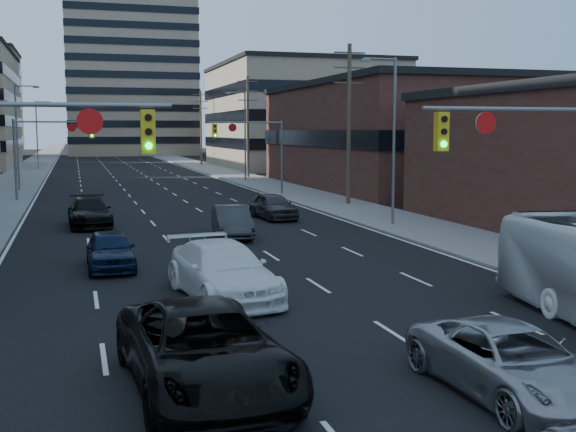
# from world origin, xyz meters

# --- Properties ---
(road_surface) EXTENTS (18.00, 300.00, 0.02)m
(road_surface) POSITION_xyz_m (0.00, 130.00, 0.01)
(road_surface) COLOR black
(road_surface) RESTS_ON ground
(sidewalk_left) EXTENTS (5.00, 300.00, 0.15)m
(sidewalk_left) POSITION_xyz_m (-11.50, 130.00, 0.07)
(sidewalk_left) COLOR slate
(sidewalk_left) RESTS_ON ground
(sidewalk_right) EXTENTS (5.00, 300.00, 0.15)m
(sidewalk_right) POSITION_xyz_m (11.50, 130.00, 0.07)
(sidewalk_right) COLOR slate
(sidewalk_right) RESTS_ON ground
(storefront_right_mid) EXTENTS (20.00, 30.00, 9.00)m
(storefront_right_mid) POSITION_xyz_m (24.00, 50.00, 4.50)
(storefront_right_mid) COLOR #472119
(storefront_right_mid) RESTS_ON ground
(office_right_far) EXTENTS (22.00, 28.00, 14.00)m
(office_right_far) POSITION_xyz_m (25.00, 88.00, 7.00)
(office_right_far) COLOR gray
(office_right_far) RESTS_ON ground
(apartment_tower) EXTENTS (26.00, 26.00, 58.00)m
(apartment_tower) POSITION_xyz_m (6.00, 150.00, 29.00)
(apartment_tower) COLOR gray
(apartment_tower) RESTS_ON ground
(bg_block_right) EXTENTS (22.00, 22.00, 12.00)m
(bg_block_right) POSITION_xyz_m (32.00, 130.00, 6.00)
(bg_block_right) COLOR gray
(bg_block_right) RESTS_ON ground
(signal_near_left) EXTENTS (6.59, 0.33, 6.00)m
(signal_near_left) POSITION_xyz_m (-7.45, 8.00, 4.33)
(signal_near_left) COLOR slate
(signal_near_left) RESTS_ON ground
(signal_near_right) EXTENTS (6.59, 0.33, 6.00)m
(signal_near_right) POSITION_xyz_m (7.45, 8.00, 4.33)
(signal_near_right) COLOR slate
(signal_near_right) RESTS_ON ground
(signal_far_left) EXTENTS (6.09, 0.33, 6.00)m
(signal_far_left) POSITION_xyz_m (-7.68, 45.00, 4.30)
(signal_far_left) COLOR slate
(signal_far_left) RESTS_ON ground
(signal_far_right) EXTENTS (6.09, 0.33, 6.00)m
(signal_far_right) POSITION_xyz_m (7.68, 45.00, 4.30)
(signal_far_right) COLOR slate
(signal_far_right) RESTS_ON ground
(utility_pole_block) EXTENTS (2.20, 0.28, 11.00)m
(utility_pole_block) POSITION_xyz_m (12.20, 36.00, 5.78)
(utility_pole_block) COLOR #4C3D2D
(utility_pole_block) RESTS_ON ground
(utility_pole_midblock) EXTENTS (2.20, 0.28, 11.00)m
(utility_pole_midblock) POSITION_xyz_m (12.20, 66.00, 5.78)
(utility_pole_midblock) COLOR #4C3D2D
(utility_pole_midblock) RESTS_ON ground
(utility_pole_distant) EXTENTS (2.20, 0.28, 11.00)m
(utility_pole_distant) POSITION_xyz_m (12.20, 96.00, 5.78)
(utility_pole_distant) COLOR #4C3D2D
(utility_pole_distant) RESTS_ON ground
(streetlight_left_mid) EXTENTS (2.03, 0.22, 9.00)m
(streetlight_left_mid) POSITION_xyz_m (-10.34, 55.00, 5.05)
(streetlight_left_mid) COLOR slate
(streetlight_left_mid) RESTS_ON ground
(streetlight_left_far) EXTENTS (2.03, 0.22, 9.00)m
(streetlight_left_far) POSITION_xyz_m (-10.34, 90.00, 5.05)
(streetlight_left_far) COLOR slate
(streetlight_left_far) RESTS_ON ground
(streetlight_right_near) EXTENTS (2.03, 0.22, 9.00)m
(streetlight_right_near) POSITION_xyz_m (10.34, 25.00, 5.05)
(streetlight_right_near) COLOR slate
(streetlight_right_near) RESTS_ON ground
(streetlight_right_far) EXTENTS (2.03, 0.22, 9.00)m
(streetlight_right_far) POSITION_xyz_m (10.34, 60.00, 5.05)
(streetlight_right_far) COLOR slate
(streetlight_right_far) RESTS_ON ground
(black_pickup) EXTENTS (3.20, 6.35, 1.72)m
(black_pickup) POSITION_xyz_m (-3.55, 3.31, 0.86)
(black_pickup) COLOR black
(black_pickup) RESTS_ON ground
(white_van) EXTENTS (3.12, 6.18, 1.72)m
(white_van) POSITION_xyz_m (-1.60, 11.17, 0.86)
(white_van) COLOR white
(white_van) RESTS_ON ground
(silver_suv) EXTENTS (2.52, 5.08, 1.38)m
(silver_suv) POSITION_xyz_m (2.18, 1.41, 0.69)
(silver_suv) COLOR #9C9DA1
(silver_suv) RESTS_ON ground
(sedan_blue) EXTENTS (1.73, 4.29, 1.46)m
(sedan_blue) POSITION_xyz_m (-4.72, 17.01, 0.73)
(sedan_blue) COLOR black
(sedan_blue) RESTS_ON ground
(sedan_grey_center) EXTENTS (2.07, 4.82, 1.54)m
(sedan_grey_center) POSITION_xyz_m (1.33, 23.57, 0.77)
(sedan_grey_center) COLOR #2F2F31
(sedan_grey_center) RESTS_ON ground
(sedan_black_far) EXTENTS (2.37, 5.50, 1.58)m
(sedan_black_far) POSITION_xyz_m (-5.20, 29.66, 0.79)
(sedan_black_far) COLOR black
(sedan_black_far) RESTS_ON ground
(sedan_grey_right) EXTENTS (2.20, 4.66, 1.54)m
(sedan_grey_right) POSITION_xyz_m (5.20, 30.09, 0.77)
(sedan_grey_right) COLOR #313033
(sedan_grey_right) RESTS_ON ground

